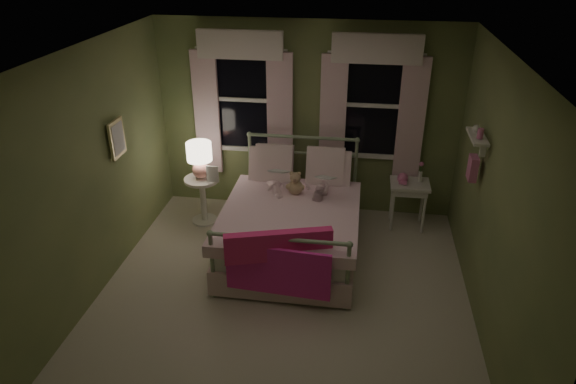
% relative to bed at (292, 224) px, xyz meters
% --- Properties ---
extents(room_shell, '(4.20, 4.20, 4.20)m').
position_rel_bed_xyz_m(room_shell, '(0.02, -0.90, 0.92)').
color(room_shell, beige).
rests_on(room_shell, ground).
extents(bed, '(1.58, 2.04, 1.18)m').
position_rel_bed_xyz_m(bed, '(0.00, 0.00, 0.00)').
color(bed, white).
rests_on(bed, ground).
extents(pink_throw, '(1.10, 0.41, 0.71)m').
position_rel_bed_xyz_m(pink_throw, '(-0.00, -1.03, 0.23)').
color(pink_throw, '#F22F7D').
rests_on(pink_throw, bed).
extents(child_left, '(0.29, 0.23, 0.69)m').
position_rel_bed_xyz_m(child_left, '(-0.28, 0.42, 0.53)').
color(child_left, '#F7D1DD').
rests_on(child_left, bed).
extents(child_right, '(0.34, 0.27, 0.67)m').
position_rel_bed_xyz_m(child_right, '(0.28, 0.42, 0.52)').
color(child_right, '#F7D1DD').
rests_on(child_right, bed).
extents(book_left, '(0.22, 0.15, 0.26)m').
position_rel_bed_xyz_m(book_left, '(-0.28, 0.17, 0.58)').
color(book_left, beige).
rests_on(book_left, child_left).
extents(book_right, '(0.22, 0.16, 0.26)m').
position_rel_bed_xyz_m(book_right, '(0.28, 0.17, 0.54)').
color(book_right, beige).
rests_on(book_right, child_right).
extents(teddy_bear, '(0.23, 0.19, 0.31)m').
position_rel_bed_xyz_m(teddy_bear, '(-0.00, 0.26, 0.41)').
color(teddy_bear, tan).
rests_on(teddy_bear, bed).
extents(nightstand_left, '(0.46, 0.46, 0.65)m').
position_rel_bed_xyz_m(nightstand_left, '(-1.29, 0.55, 0.03)').
color(nightstand_left, white).
rests_on(nightstand_left, ground).
extents(table_lamp, '(0.33, 0.33, 0.49)m').
position_rel_bed_xyz_m(table_lamp, '(-1.29, 0.55, 0.57)').
color(table_lamp, pink).
rests_on(table_lamp, nightstand_left).
extents(book_nightstand, '(0.18, 0.23, 0.02)m').
position_rel_bed_xyz_m(book_nightstand, '(-1.19, 0.47, 0.27)').
color(book_nightstand, beige).
rests_on(book_nightstand, nightstand_left).
extents(nightstand_right, '(0.50, 0.40, 0.64)m').
position_rel_bed_xyz_m(nightstand_right, '(1.42, 0.82, 0.17)').
color(nightstand_right, white).
rests_on(nightstand_right, ground).
extents(pink_toy, '(0.14, 0.19, 0.14)m').
position_rel_bed_xyz_m(pink_toy, '(1.32, 0.81, 0.32)').
color(pink_toy, pink).
rests_on(pink_toy, nightstand_right).
extents(bud_vase, '(0.06, 0.06, 0.28)m').
position_rel_bed_xyz_m(bud_vase, '(1.54, 0.87, 0.41)').
color(bud_vase, white).
rests_on(bud_vase, nightstand_right).
extents(window_left, '(1.34, 0.13, 1.96)m').
position_rel_bed_xyz_m(window_left, '(-0.83, 1.13, 1.24)').
color(window_left, black).
rests_on(window_left, room_shell).
extents(window_right, '(1.34, 0.13, 1.96)m').
position_rel_bed_xyz_m(window_right, '(0.87, 1.13, 1.24)').
color(window_right, black).
rests_on(window_right, room_shell).
extents(wall_shelf, '(0.15, 0.50, 0.60)m').
position_rel_bed_xyz_m(wall_shelf, '(1.92, -0.20, 1.14)').
color(wall_shelf, white).
rests_on(wall_shelf, room_shell).
extents(framed_picture, '(0.03, 0.32, 0.42)m').
position_rel_bed_xyz_m(framed_picture, '(-1.92, -0.30, 1.12)').
color(framed_picture, beige).
rests_on(framed_picture, room_shell).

